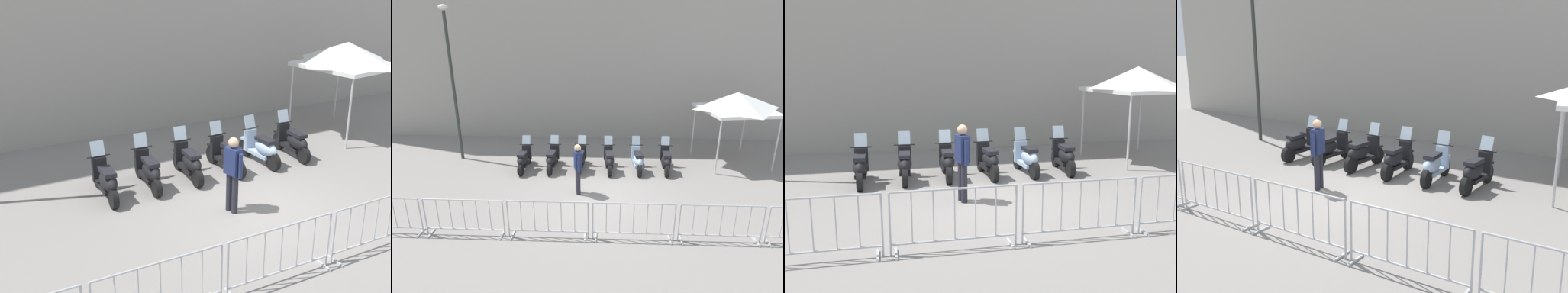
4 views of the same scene
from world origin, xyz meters
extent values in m
plane|color=gray|center=(0.00, 0.00, 0.00)|extent=(120.00, 120.00, 0.00)
cylinder|color=black|center=(-2.31, 3.13, 0.24)|extent=(0.22, 0.50, 0.48)
cylinder|color=black|center=(-2.52, 1.91, 0.24)|extent=(0.22, 0.50, 0.48)
cube|color=black|center=(-2.41, 2.52, 0.28)|extent=(0.42, 0.90, 0.10)
ellipsoid|color=black|center=(-2.46, 2.25, 0.52)|extent=(0.50, 0.89, 0.40)
cube|color=black|center=(-2.45, 2.28, 0.74)|extent=(0.38, 0.64, 0.10)
cube|color=black|center=(-2.34, 2.95, 0.55)|extent=(0.36, 0.20, 0.60)
cylinder|color=black|center=(-2.34, 2.95, 0.88)|extent=(0.56, 0.13, 0.04)
cube|color=silver|center=(-2.33, 3.00, 1.06)|extent=(0.34, 0.19, 0.35)
cube|color=black|center=(-2.31, 3.13, 0.51)|extent=(0.25, 0.35, 0.06)
cylinder|color=black|center=(-1.18, 3.05, 0.24)|extent=(0.24, 0.50, 0.48)
cylinder|color=black|center=(-1.44, 1.84, 0.24)|extent=(0.24, 0.50, 0.48)
cube|color=black|center=(-1.31, 2.44, 0.28)|extent=(0.45, 0.91, 0.10)
ellipsoid|color=black|center=(-1.37, 2.17, 0.52)|extent=(0.52, 0.90, 0.40)
cube|color=black|center=(-1.36, 2.20, 0.74)|extent=(0.40, 0.64, 0.10)
cube|color=black|center=(-1.22, 2.87, 0.55)|extent=(0.36, 0.21, 0.60)
cylinder|color=black|center=(-1.22, 2.87, 0.88)|extent=(0.56, 0.15, 0.04)
cube|color=silver|center=(-1.21, 2.92, 1.06)|extent=(0.34, 0.20, 0.35)
cube|color=black|center=(-1.18, 3.05, 0.51)|extent=(0.26, 0.35, 0.06)
cylinder|color=black|center=(-0.09, 2.91, 0.24)|extent=(0.24, 0.50, 0.48)
cylinder|color=black|center=(-0.34, 1.70, 0.24)|extent=(0.24, 0.50, 0.48)
cube|color=black|center=(-0.21, 2.31, 0.28)|extent=(0.45, 0.91, 0.10)
ellipsoid|color=black|center=(-0.27, 2.03, 0.52)|extent=(0.53, 0.90, 0.40)
cube|color=black|center=(-0.27, 2.06, 0.74)|extent=(0.40, 0.64, 0.10)
cube|color=black|center=(-0.12, 2.73, 0.55)|extent=(0.36, 0.21, 0.60)
cylinder|color=black|center=(-0.12, 2.73, 0.88)|extent=(0.56, 0.15, 0.04)
cube|color=silver|center=(-0.11, 2.78, 1.06)|extent=(0.34, 0.20, 0.35)
cube|color=black|center=(-0.09, 2.91, 0.51)|extent=(0.26, 0.35, 0.06)
cylinder|color=black|center=(0.93, 2.73, 0.24)|extent=(0.19, 0.49, 0.48)
cylinder|color=black|center=(0.81, 1.50, 0.24)|extent=(0.19, 0.49, 0.48)
cube|color=black|center=(0.87, 2.12, 0.28)|extent=(0.36, 0.89, 0.10)
ellipsoid|color=black|center=(0.84, 1.84, 0.52)|extent=(0.44, 0.87, 0.40)
cube|color=black|center=(0.85, 1.87, 0.74)|extent=(0.34, 0.62, 0.10)
cube|color=black|center=(0.91, 2.55, 0.55)|extent=(0.35, 0.17, 0.60)
cylinder|color=black|center=(0.91, 2.55, 0.88)|extent=(0.56, 0.09, 0.04)
cube|color=silver|center=(0.92, 2.60, 1.06)|extent=(0.33, 0.17, 0.35)
cube|color=black|center=(0.93, 2.73, 0.51)|extent=(0.23, 0.34, 0.06)
cylinder|color=black|center=(2.03, 2.60, 0.24)|extent=(0.19, 0.49, 0.48)
cylinder|color=black|center=(1.91, 1.37, 0.24)|extent=(0.19, 0.49, 0.48)
cube|color=#A8C1E0|center=(1.97, 1.99, 0.28)|extent=(0.36, 0.89, 0.10)
ellipsoid|color=#A8C1E0|center=(1.94, 1.71, 0.52)|extent=(0.44, 0.87, 0.40)
cube|color=black|center=(1.94, 1.74, 0.74)|extent=(0.34, 0.62, 0.10)
cube|color=#A8C1E0|center=(2.01, 2.42, 0.55)|extent=(0.35, 0.17, 0.60)
cylinder|color=black|center=(2.01, 2.42, 0.88)|extent=(0.56, 0.09, 0.04)
cube|color=silver|center=(2.01, 2.47, 1.06)|extent=(0.33, 0.17, 0.35)
cube|color=#A8C1E0|center=(2.03, 2.60, 0.51)|extent=(0.23, 0.34, 0.06)
cylinder|color=black|center=(3.19, 2.44, 0.24)|extent=(0.24, 0.50, 0.48)
cylinder|color=black|center=(2.93, 1.23, 0.24)|extent=(0.24, 0.50, 0.48)
cube|color=black|center=(3.06, 1.84, 0.28)|extent=(0.46, 0.91, 0.10)
ellipsoid|color=black|center=(3.00, 1.56, 0.52)|extent=(0.53, 0.90, 0.40)
cube|color=black|center=(3.01, 1.59, 0.74)|extent=(0.40, 0.65, 0.10)
cube|color=black|center=(3.15, 2.26, 0.55)|extent=(0.36, 0.21, 0.60)
cylinder|color=black|center=(3.15, 2.26, 0.88)|extent=(0.55, 0.16, 0.04)
cube|color=silver|center=(3.16, 2.31, 1.06)|extent=(0.34, 0.21, 0.35)
cube|color=black|center=(3.19, 2.44, 0.51)|extent=(0.26, 0.36, 0.06)
cube|color=#B2B5B7|center=(-4.87, -1.68, 0.02)|extent=(0.10, 0.44, 0.04)
cylinder|color=#B2B5B7|center=(-4.79, -1.70, 0.53)|extent=(0.04, 0.04, 1.05)
cylinder|color=#B2B5B7|center=(-5.48, -1.59, 0.61)|extent=(0.02, 0.02, 0.87)
cylinder|color=#B2B5B7|center=(-5.14, -1.64, 0.61)|extent=(0.02, 0.02, 0.87)
cube|color=#B2B5B7|center=(-4.59, -1.73, 0.02)|extent=(0.10, 0.44, 0.04)
cube|color=#B2B5B7|center=(-2.68, -2.01, 0.02)|extent=(0.10, 0.44, 0.04)
cylinder|color=#B2B5B7|center=(-4.67, -1.71, 0.53)|extent=(0.04, 0.04, 1.05)
cylinder|color=#B2B5B7|center=(-2.60, -2.02, 0.53)|extent=(0.04, 0.04, 1.05)
cylinder|color=#B2B5B7|center=(-3.64, -1.87, 1.05)|extent=(2.08, 0.34, 0.04)
cylinder|color=#B2B5B7|center=(-3.64, -1.87, 0.18)|extent=(2.08, 0.34, 0.04)
cylinder|color=#B2B5B7|center=(-4.33, -1.76, 0.61)|extent=(0.02, 0.02, 0.87)
cylinder|color=#B2B5B7|center=(-3.98, -1.82, 0.61)|extent=(0.02, 0.02, 0.87)
cylinder|color=#B2B5B7|center=(-3.64, -1.87, 0.61)|extent=(0.02, 0.02, 0.87)
cylinder|color=#B2B5B7|center=(-3.29, -1.92, 0.61)|extent=(0.02, 0.02, 0.87)
cylinder|color=#B2B5B7|center=(-2.95, -1.97, 0.61)|extent=(0.02, 0.02, 0.87)
cube|color=#B2B5B7|center=(-2.40, -2.05, 0.02)|extent=(0.10, 0.44, 0.04)
cube|color=#B2B5B7|center=(-0.49, -2.33, 0.02)|extent=(0.10, 0.44, 0.04)
cylinder|color=#B2B5B7|center=(-2.48, -2.04, 0.53)|extent=(0.04, 0.04, 1.05)
cylinder|color=#B2B5B7|center=(-0.41, -2.35, 0.53)|extent=(0.04, 0.04, 1.05)
cylinder|color=#B2B5B7|center=(-1.45, -2.19, 1.05)|extent=(2.08, 0.34, 0.04)
cylinder|color=#B2B5B7|center=(-1.45, -2.19, 0.18)|extent=(2.08, 0.34, 0.04)
cylinder|color=#B2B5B7|center=(-2.14, -2.09, 0.61)|extent=(0.02, 0.02, 0.87)
cylinder|color=#B2B5B7|center=(-1.79, -2.14, 0.61)|extent=(0.02, 0.02, 0.87)
cylinder|color=#B2B5B7|center=(-1.45, -2.19, 0.61)|extent=(0.02, 0.02, 0.87)
cylinder|color=#B2B5B7|center=(-1.10, -2.24, 0.61)|extent=(0.02, 0.02, 0.87)
cylinder|color=#B2B5B7|center=(-0.75, -2.30, 0.61)|extent=(0.02, 0.02, 0.87)
cube|color=#B2B5B7|center=(-0.21, -2.38, 0.02)|extent=(0.10, 0.44, 0.04)
cube|color=#B2B5B7|center=(1.70, -2.66, 0.02)|extent=(0.10, 0.44, 0.04)
cylinder|color=#B2B5B7|center=(-0.29, -2.36, 0.53)|extent=(0.04, 0.04, 1.05)
cylinder|color=#B2B5B7|center=(1.78, -2.67, 0.53)|extent=(0.04, 0.04, 1.05)
cylinder|color=#B2B5B7|center=(0.75, -2.52, 1.05)|extent=(2.08, 0.34, 0.04)
cylinder|color=#B2B5B7|center=(0.75, -2.52, 0.18)|extent=(2.08, 0.34, 0.04)
cylinder|color=#B2B5B7|center=(0.05, -2.42, 0.61)|extent=(0.02, 0.02, 0.87)
cylinder|color=#B2B5B7|center=(0.40, -2.47, 0.61)|extent=(0.02, 0.02, 0.87)
cylinder|color=#B2B5B7|center=(0.75, -2.52, 0.61)|extent=(0.02, 0.02, 0.87)
cylinder|color=#B2B5B7|center=(1.09, -2.57, 0.61)|extent=(0.02, 0.02, 0.87)
cylinder|color=#B2B5B7|center=(1.44, -2.62, 0.61)|extent=(0.02, 0.02, 0.87)
cube|color=#B2B5B7|center=(1.98, -2.70, 0.02)|extent=(0.10, 0.44, 0.04)
cube|color=#B2B5B7|center=(3.89, -2.99, 0.02)|extent=(0.10, 0.44, 0.04)
cylinder|color=#B2B5B7|center=(1.90, -2.69, 0.53)|extent=(0.04, 0.04, 1.05)
cylinder|color=#B2B5B7|center=(3.97, -3.00, 0.53)|extent=(0.04, 0.04, 1.05)
cylinder|color=#B2B5B7|center=(2.94, -2.84, 1.05)|extent=(2.08, 0.34, 0.04)
cylinder|color=#B2B5B7|center=(2.94, -2.84, 0.18)|extent=(2.08, 0.34, 0.04)
cylinder|color=#B2B5B7|center=(2.24, -2.74, 0.61)|extent=(0.02, 0.02, 0.87)
cylinder|color=#B2B5B7|center=(2.59, -2.79, 0.61)|extent=(0.02, 0.02, 0.87)
cylinder|color=#B2B5B7|center=(2.94, -2.84, 0.61)|extent=(0.02, 0.02, 0.87)
cylinder|color=#B2B5B7|center=(3.28, -2.90, 0.61)|extent=(0.02, 0.02, 0.87)
cylinder|color=#B2B5B7|center=(3.63, -2.95, 0.61)|extent=(0.02, 0.02, 0.87)
cube|color=#B2B5B7|center=(4.17, -3.03, 0.02)|extent=(0.10, 0.44, 0.04)
cylinder|color=#B2B5B7|center=(4.09, -3.02, 0.53)|extent=(0.04, 0.04, 1.05)
cylinder|color=#B2B5B7|center=(4.44, -3.07, 0.61)|extent=(0.02, 0.02, 0.87)
cylinder|color=#2D332D|center=(-5.15, 3.98, 2.94)|extent=(0.12, 0.12, 5.88)
ellipsoid|color=silver|center=(-5.15, 3.98, 6.00)|extent=(0.36, 0.36, 0.20)
cylinder|color=#23232D|center=(-0.48, 0.33, 0.45)|extent=(0.14, 0.14, 0.90)
cylinder|color=#23232D|center=(-0.47, 0.15, 0.45)|extent=(0.14, 0.14, 0.90)
cube|color=navy|center=(-0.48, 0.24, 1.20)|extent=(0.24, 0.37, 0.60)
sphere|color=tan|center=(-0.48, 0.24, 1.62)|extent=(0.22, 0.22, 0.22)
cylinder|color=navy|center=(-0.49, 0.47, 1.15)|extent=(0.09, 0.09, 0.55)
cylinder|color=navy|center=(-0.46, 0.01, 1.15)|extent=(0.09, 0.09, 0.55)
cylinder|color=silver|center=(4.84, 1.29, 1.08)|extent=(0.06, 0.06, 2.15)
cylinder|color=silver|center=(7.15, 1.29, 1.08)|extent=(0.06, 0.06, 2.15)
cylinder|color=silver|center=(4.84, 3.60, 1.08)|extent=(0.06, 0.06, 2.15)
cylinder|color=silver|center=(7.15, 3.60, 1.08)|extent=(0.06, 0.06, 2.15)
cube|color=white|center=(5.99, 2.44, 2.20)|extent=(2.57, 2.57, 0.12)
pyramid|color=white|center=(5.99, 2.44, 2.58)|extent=(2.57, 2.57, 0.65)
camera|label=1|loc=(-6.75, -7.04, 5.07)|focal=44.56mm
camera|label=2|loc=(-1.19, -9.76, 5.16)|focal=30.46mm
camera|label=3|loc=(-3.59, -8.92, 3.10)|focal=41.54mm
camera|label=4|loc=(5.07, -8.86, 3.67)|focal=41.66mm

